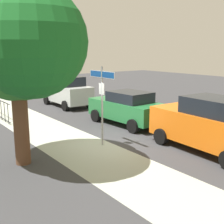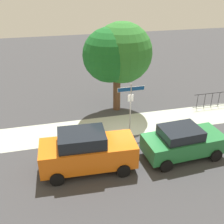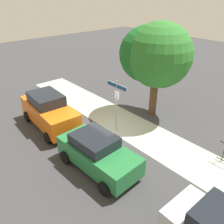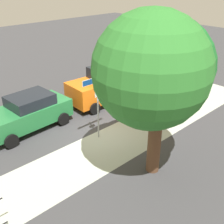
# 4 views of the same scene
# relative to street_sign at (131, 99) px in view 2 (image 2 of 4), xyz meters

# --- Properties ---
(ground_plane) EXTENTS (60.00, 60.00, 0.00)m
(ground_plane) POSITION_rel_street_sign_xyz_m (-0.02, -0.40, -2.18)
(ground_plane) COLOR #38383A
(sidewalk_strip) EXTENTS (24.00, 2.60, 0.00)m
(sidewalk_strip) POSITION_rel_street_sign_xyz_m (1.98, 0.90, -2.17)
(sidewalk_strip) COLOR #A7AE9F
(sidewalk_strip) RESTS_ON ground_plane
(street_sign) EXTENTS (1.55, 0.07, 3.08)m
(street_sign) POSITION_rel_street_sign_xyz_m (0.00, 0.00, 0.00)
(street_sign) COLOR #9EA0A5
(street_sign) RESTS_ON ground_plane
(shade_tree) EXTENTS (4.45, 3.84, 5.91)m
(shade_tree) POSITION_rel_street_sign_xyz_m (0.06, 3.00, 1.73)
(shade_tree) COLOR brown
(shade_tree) RESTS_ON ground_plane
(car_orange) EXTENTS (4.54, 2.18, 2.03)m
(car_orange) POSITION_rel_street_sign_xyz_m (-2.95, -2.70, -1.16)
(car_orange) COLOR orange
(car_orange) RESTS_ON ground_plane
(car_green) EXTENTS (4.14, 2.16, 1.67)m
(car_green) POSITION_rel_street_sign_xyz_m (1.90, -2.86, -1.32)
(car_green) COLOR #237039
(car_green) RESTS_ON ground_plane
(iron_fence) EXTENTS (3.95, 0.04, 1.07)m
(iron_fence) POSITION_rel_street_sign_xyz_m (7.18, 1.90, -1.61)
(iron_fence) COLOR black
(iron_fence) RESTS_ON ground_plane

